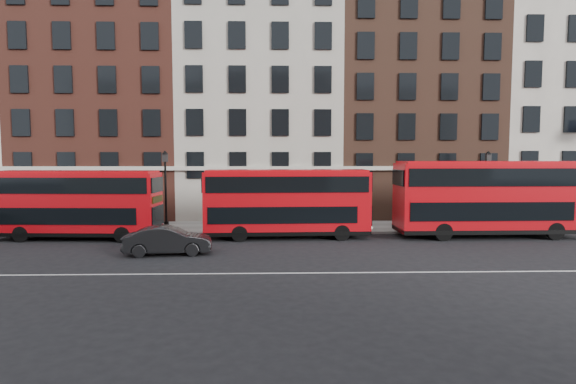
{
  "coord_description": "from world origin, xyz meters",
  "views": [
    {
      "loc": [
        1.22,
        -21.12,
        5.01
      ],
      "look_at": [
        1.96,
        5.0,
        3.0
      ],
      "focal_mm": 28.0,
      "sensor_mm": 36.0,
      "label": 1
    }
  ],
  "objects_px": {
    "bus_d": "(487,197)",
    "car_front": "(168,240)",
    "bus_b": "(76,203)",
    "bus_c": "(286,202)"
  },
  "relations": [
    {
      "from": "bus_d",
      "to": "car_front",
      "type": "bearing_deg",
      "value": -167.25
    },
    {
      "from": "car_front",
      "to": "bus_b",
      "type": "bearing_deg",
      "value": 49.29
    },
    {
      "from": "bus_b",
      "to": "bus_d",
      "type": "relative_size",
      "value": 0.89
    },
    {
      "from": "bus_d",
      "to": "car_front",
      "type": "distance_m",
      "value": 19.48
    },
    {
      "from": "bus_b",
      "to": "bus_c",
      "type": "relative_size",
      "value": 0.99
    },
    {
      "from": "bus_c",
      "to": "bus_b",
      "type": "bearing_deg",
      "value": 178.33
    },
    {
      "from": "bus_c",
      "to": "bus_d",
      "type": "relative_size",
      "value": 0.89
    },
    {
      "from": "bus_b",
      "to": "bus_d",
      "type": "xyz_separation_m",
      "value": [
        25.51,
        -0.0,
        0.31
      ]
    },
    {
      "from": "bus_c",
      "to": "car_front",
      "type": "distance_m",
      "value": 7.88
    },
    {
      "from": "bus_d",
      "to": "car_front",
      "type": "height_order",
      "value": "bus_d"
    }
  ]
}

